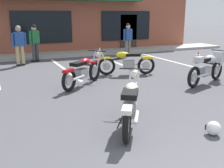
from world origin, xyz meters
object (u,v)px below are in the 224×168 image
Objects in this scene: traffic_cone at (198,57)px; person_in_black_shirt at (35,41)px; motorcycle_black_cruiser at (83,71)px; person_near_building at (19,43)px; motorcycle_green_cafe_racer at (208,67)px; motorcycle_orange_scrambler at (126,62)px; motorcycle_foreground_classic at (131,103)px; helmet_on_pavement at (213,128)px; person_in_shorts_foreground at (128,38)px.

person_in_black_shirt is at bearing 154.98° from traffic_cone.
person_near_building is (-1.40, 4.26, 0.49)m from motorcycle_black_cruiser.
motorcycle_orange_scrambler is at bearing 130.35° from motorcycle_green_cafe_racer.
person_near_building is 3.16× the size of traffic_cone.
motorcycle_black_cruiser is 4.51m from person_near_building.
motorcycle_foreground_classic is 8.39m from person_in_black_shirt.
person_in_black_shirt is at bearing 93.72° from motorcycle_foreground_classic.
motorcycle_black_cruiser is 2.07m from motorcycle_orange_scrambler.
helmet_on_pavement is at bearing -99.11° from motorcycle_orange_scrambler.
helmet_on_pavement is (1.17, -0.99, -0.33)m from motorcycle_foreground_classic.
motorcycle_foreground_classic is 7.71m from person_near_building.
motorcycle_black_cruiser is 1.04× the size of person_near_building.
motorcycle_black_cruiser is at bearing -129.57° from person_in_shorts_foreground.
person_in_shorts_foreground is 6.44× the size of helmet_on_pavement.
traffic_cone is (7.47, -2.36, -0.69)m from person_near_building.
motorcycle_black_cruiser is 1.04× the size of person_in_black_shirt.
motorcycle_foreground_classic is 0.92× the size of motorcycle_green_cafe_racer.
person_in_shorts_foreground is 3.65m from traffic_cone.
motorcycle_green_cafe_racer and motorcycle_orange_scrambler have the same top height.
person_in_shorts_foreground is at bearing 63.32° from motorcycle_foreground_classic.
motorcycle_black_cruiser is 1.04× the size of person_in_shorts_foreground.
motorcycle_black_cruiser reaches higher than helmet_on_pavement.
motorcycle_foreground_classic is 0.91× the size of motorcycle_orange_scrambler.
motorcycle_black_cruiser is 0.86× the size of motorcycle_green_cafe_racer.
person_in_black_shirt is 1.00× the size of person_in_shorts_foreground.
motorcycle_foreground_classic is 1.07× the size of motorcycle_black_cruiser.
traffic_cone is at bearing 40.18° from motorcycle_foreground_classic.
motorcycle_black_cruiser is at bearing 103.76° from helmet_on_pavement.
motorcycle_orange_scrambler is at bearing -117.92° from person_in_shorts_foreground.
person_near_building is 6.44× the size of helmet_on_pavement.
motorcycle_green_cafe_racer is at bearing -55.37° from person_in_black_shirt.
motorcycle_green_cafe_racer is 3.82× the size of traffic_cone.
helmet_on_pavement is at bearing -107.75° from person_in_shorts_foreground.
motorcycle_black_cruiser is at bearing -155.28° from motorcycle_orange_scrambler.
person_in_black_shirt reaches higher than motorcycle_green_cafe_racer.
motorcycle_foreground_classic is 8.09m from traffic_cone.
person_near_building reaches higher than motorcycle_foreground_classic.
person_in_shorts_foreground reaches higher than motorcycle_green_cafe_racer.
traffic_cone is at bearing 53.27° from motorcycle_green_cafe_racer.
motorcycle_black_cruiser is 0.85× the size of motorcycle_orange_scrambler.
motorcycle_orange_scrambler is (1.88, 0.87, 0.00)m from motorcycle_black_cruiser.
motorcycle_black_cruiser is 3.29× the size of traffic_cone.
person_in_black_shirt is at bearing 46.29° from person_near_building.
traffic_cone is (2.37, 3.17, -0.27)m from motorcycle_green_cafe_racer.
motorcycle_black_cruiser is at bearing -71.85° from person_near_building.
motorcycle_foreground_classic is 9.11m from person_in_shorts_foreground.
person_in_shorts_foreground is 9.61m from helmet_on_pavement.
traffic_cone is (5.01, 6.21, 0.13)m from helmet_on_pavement.
helmet_on_pavement is (1.71, -9.35, -0.82)m from person_in_black_shirt.
motorcycle_foreground_classic is at bearing -91.94° from motorcycle_black_cruiser.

